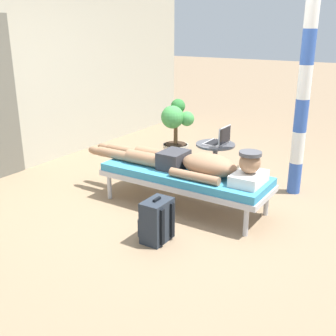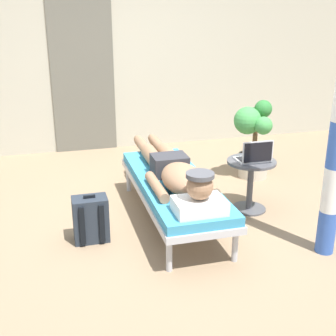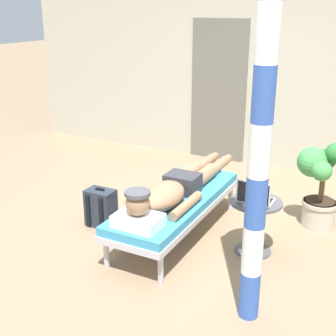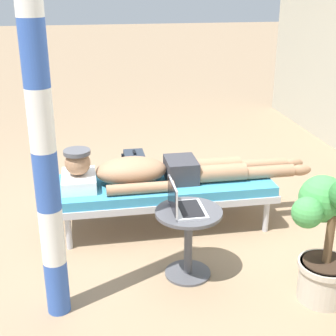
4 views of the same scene
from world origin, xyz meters
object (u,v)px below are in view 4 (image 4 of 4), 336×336
(laptop, at_px, (182,204))
(potted_plant, at_px, (326,233))
(porch_post, at_px, (41,120))
(person_reclining, at_px, (158,171))
(side_table, at_px, (188,232))
(backpack, at_px, (135,172))
(lounge_chair, at_px, (165,189))

(laptop, relative_size, potted_plant, 0.34)
(laptop, distance_m, porch_post, 1.17)
(person_reclining, distance_m, side_table, 0.82)
(backpack, distance_m, potted_plant, 2.28)
(side_table, bearing_deg, backpack, -172.59)
(laptop, relative_size, porch_post, 0.12)
(laptop, bearing_deg, person_reclining, -177.00)
(laptop, height_order, porch_post, porch_post)
(porch_post, bearing_deg, lounge_chair, 139.78)
(laptop, bearing_deg, backpack, -174.41)
(side_table, height_order, porch_post, porch_post)
(lounge_chair, relative_size, backpack, 4.42)
(person_reclining, bearing_deg, porch_post, -38.27)
(potted_plant, relative_size, porch_post, 0.35)
(lounge_chair, xyz_separation_m, backpack, (-0.80, -0.17, -0.15))
(side_table, height_order, backpack, side_table)
(backpack, bearing_deg, potted_plant, 27.43)
(backpack, relative_size, porch_post, 0.16)
(lounge_chair, height_order, side_table, side_table)
(lounge_chair, relative_size, person_reclining, 0.86)
(side_table, distance_m, potted_plant, 0.94)
(side_table, distance_m, backpack, 1.62)
(lounge_chair, bearing_deg, porch_post, -40.22)
(person_reclining, distance_m, porch_post, 1.56)
(lounge_chair, xyz_separation_m, potted_plant, (1.21, 0.87, 0.15))
(backpack, xyz_separation_m, porch_post, (1.86, -0.72, 1.11))
(side_table, bearing_deg, porch_post, -74.49)
(potted_plant, height_order, porch_post, porch_post)
(lounge_chair, xyz_separation_m, side_table, (0.80, 0.03, 0.01))
(potted_plant, distance_m, porch_post, 1.95)
(laptop, bearing_deg, porch_post, -73.63)
(laptop, bearing_deg, lounge_chair, 178.70)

